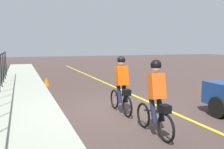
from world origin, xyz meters
TOP-DOWN VIEW (x-y plane):
  - ground_plane at (0.00, 0.00)m, footprint 80.00×80.00m
  - lane_line_centre at (0.00, -1.60)m, footprint 36.00×0.12m
  - sidewalk at (0.00, 3.40)m, footprint 40.00×3.20m
  - cyclist_lead at (-0.42, -0.01)m, footprint 1.71×0.36m
  - cyclist_follow at (-2.45, -0.03)m, footprint 1.71×0.36m
  - traffic_cone_near at (5.84, 1.66)m, footprint 0.36×0.36m

SIDE VIEW (x-z plane):
  - ground_plane at x=0.00m, z-range 0.00..0.00m
  - lane_line_centre at x=0.00m, z-range 0.00..0.01m
  - sidewalk at x=0.00m, z-range 0.00..0.15m
  - traffic_cone_near at x=5.84m, z-range 0.00..0.46m
  - cyclist_lead at x=-0.42m, z-range 0.00..1.82m
  - cyclist_follow at x=-2.45m, z-range 0.00..1.82m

